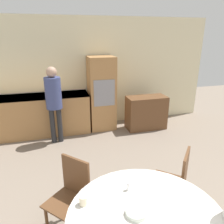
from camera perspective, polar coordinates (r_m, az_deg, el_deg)
wall_back at (r=5.41m, az=-5.89°, el=9.99°), size 6.14×0.05×2.60m
kitchen_counter at (r=5.22m, az=-17.68°, el=-0.60°), size 2.09×0.60×0.92m
oven_unit at (r=5.22m, az=-2.75°, el=4.83°), size 0.60×0.59×1.73m
sideboard at (r=5.37m, az=8.91°, el=-0.16°), size 0.95×0.45×0.80m
chair_far_left at (r=2.67m, az=-10.60°, el=-20.02°), size 0.57×0.57×0.91m
chair_far_right at (r=2.92m, az=16.24°, el=-16.64°), size 0.56×0.56×0.91m
person_standing at (r=4.58m, az=-15.00°, el=3.79°), size 0.32×0.32×1.61m
cup at (r=2.12m, az=-7.49°, el=-21.92°), size 0.08×0.08×0.09m
bowl_centre at (r=2.05m, az=6.35°, el=-24.67°), size 0.19×0.19×0.04m
salt_shaker at (r=2.26m, az=4.28°, el=-18.78°), size 0.03×0.03×0.09m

